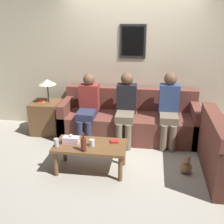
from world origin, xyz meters
TOP-DOWN VIEW (x-y plane):
  - ground_plane at (0.00, 0.00)m, footprint 16.00×16.00m
  - wall_back at (0.00, 0.96)m, footprint 9.00×0.08m
  - couch_main at (0.00, 0.51)m, footprint 2.46×0.86m
  - coffee_table at (-0.45, -0.76)m, footprint 1.04×0.55m
  - side_table_with_lamp at (-1.57, 0.47)m, footprint 0.52×0.52m
  - wine_bottle at (-0.50, -0.96)m, footprint 0.07×0.07m
  - drinking_glass at (-0.42, -0.80)m, footprint 0.07×0.07m
  - book_stack at (-0.12, -0.63)m, footprint 0.13×0.12m
  - soda_can at (-0.91, -0.89)m, footprint 0.07×0.07m
  - tissue_box at (-0.74, -0.76)m, footprint 0.23×0.12m
  - person_left at (-0.73, 0.31)m, footprint 0.34×0.64m
  - person_middle at (-0.05, 0.31)m, footprint 0.34×0.64m
  - person_right at (0.69, 0.34)m, footprint 0.34×0.59m
  - teddy_bear at (0.93, -0.63)m, footprint 0.17×0.17m

SIDE VIEW (x-z plane):
  - ground_plane at x=0.00m, z-range 0.00..0.00m
  - teddy_bear at x=0.93m, z-range -0.02..0.25m
  - couch_main at x=0.00m, z-range -0.12..0.74m
  - side_table_with_lamp at x=-1.57m, z-range -0.18..0.87m
  - coffee_table at x=-0.45m, z-range 0.15..0.57m
  - book_stack at x=-0.12m, z-range 0.42..0.45m
  - drinking_glass at x=-0.42m, z-range 0.42..0.51m
  - tissue_box at x=-0.74m, z-range 0.40..0.54m
  - soda_can at x=-0.91m, z-range 0.42..0.54m
  - wine_bottle at x=-0.50m, z-range 0.39..0.65m
  - person_left at x=-0.73m, z-range 0.05..1.23m
  - person_middle at x=-0.05m, z-range 0.06..1.28m
  - person_right at x=0.69m, z-range 0.06..1.31m
  - wall_back at x=0.00m, z-range 0.00..2.60m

